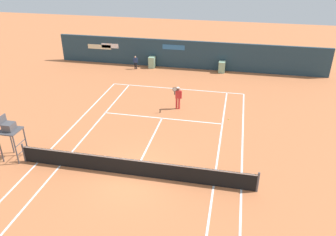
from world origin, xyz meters
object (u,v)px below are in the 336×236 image
at_px(umpire_chair, 10,130).
at_px(tennis_ball_by_sideline, 229,119).
at_px(player_on_baseline, 178,96).
at_px(ball_kid_right_post, 136,62).

bearing_deg(umpire_chair, tennis_ball_by_sideline, 122.15).
height_order(player_on_baseline, ball_kid_right_post, player_on_baseline).
height_order(umpire_chair, player_on_baseline, umpire_chair).
xyz_separation_m(player_on_baseline, ball_kid_right_post, (-5.39, 7.65, -0.27)).
relative_size(umpire_chair, tennis_ball_by_sideline, 37.27).
bearing_deg(umpire_chair, player_on_baseline, 136.68).
bearing_deg(player_on_baseline, ball_kid_right_post, -64.87).
height_order(umpire_chair, tennis_ball_by_sideline, umpire_chair).
distance_m(umpire_chair, ball_kid_right_post, 15.70).
distance_m(umpire_chair, tennis_ball_by_sideline, 13.14).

